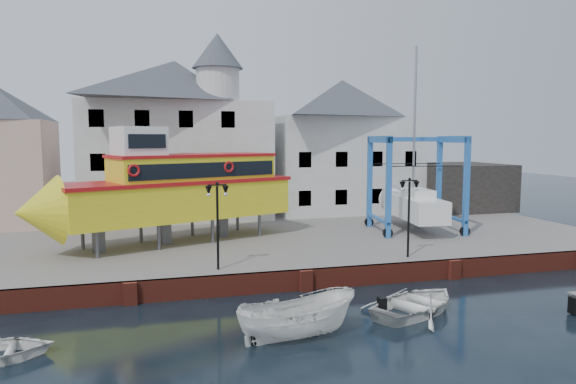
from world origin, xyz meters
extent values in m
plane|color=black|center=(0.00, 0.00, 0.00)|extent=(140.00, 140.00, 0.00)
cube|color=slate|center=(0.00, 11.00, 0.50)|extent=(44.00, 22.00, 1.00)
cube|color=maroon|center=(0.00, 0.12, 0.50)|extent=(44.00, 0.25, 1.00)
cube|color=maroon|center=(-8.00, -0.05, 0.50)|extent=(0.60, 0.36, 1.00)
cube|color=maroon|center=(0.00, -0.05, 0.50)|extent=(0.60, 0.36, 1.00)
cube|color=maroon|center=(8.00, -0.05, 0.50)|extent=(0.60, 0.36, 1.00)
cube|color=beige|center=(-5.00, 18.50, 5.50)|extent=(14.00, 8.00, 9.00)
pyramid|color=#383B41|center=(-5.00, 18.50, 11.60)|extent=(14.00, 8.00, 3.20)
cube|color=black|center=(-10.50, 14.54, 2.60)|extent=(1.00, 0.08, 1.20)
cube|color=black|center=(-7.50, 14.54, 2.60)|extent=(1.00, 0.08, 1.20)
cube|color=black|center=(-4.50, 14.54, 2.60)|extent=(1.00, 0.08, 1.20)
cube|color=black|center=(-1.50, 14.54, 2.60)|extent=(1.00, 0.08, 1.20)
cube|color=black|center=(-10.50, 14.54, 5.60)|extent=(1.00, 0.08, 1.20)
cube|color=black|center=(-7.50, 14.54, 5.60)|extent=(1.00, 0.08, 1.20)
cube|color=black|center=(-4.50, 14.54, 5.60)|extent=(1.00, 0.08, 1.20)
cube|color=black|center=(-1.50, 14.54, 5.60)|extent=(1.00, 0.08, 1.20)
cube|color=black|center=(-10.50, 14.54, 8.60)|extent=(1.00, 0.08, 1.20)
cube|color=black|center=(-7.50, 14.54, 8.60)|extent=(1.00, 0.08, 1.20)
cube|color=black|center=(-4.50, 14.54, 8.60)|extent=(1.00, 0.08, 1.20)
cube|color=black|center=(-1.50, 14.54, 8.60)|extent=(1.00, 0.08, 1.20)
cylinder|color=beige|center=(-2.00, 16.10, 11.20)|extent=(3.20, 3.20, 2.40)
cone|color=#383B41|center=(-2.00, 16.10, 13.70)|extent=(3.80, 3.80, 2.60)
cube|color=beige|center=(9.00, 19.00, 5.00)|extent=(12.00, 8.00, 8.00)
pyramid|color=#383B41|center=(9.00, 19.00, 10.60)|extent=(12.00, 8.00, 3.20)
cube|color=black|center=(4.50, 15.04, 2.60)|extent=(1.00, 0.08, 1.20)
cube|color=black|center=(7.50, 15.04, 2.60)|extent=(1.00, 0.08, 1.20)
cube|color=black|center=(10.50, 15.04, 2.60)|extent=(1.00, 0.08, 1.20)
cube|color=black|center=(13.50, 15.04, 2.60)|extent=(1.00, 0.08, 1.20)
cube|color=black|center=(4.50, 15.04, 5.60)|extent=(1.00, 0.08, 1.20)
cube|color=black|center=(7.50, 15.04, 5.60)|extent=(1.00, 0.08, 1.20)
cube|color=black|center=(10.50, 15.04, 5.60)|extent=(1.00, 0.08, 1.20)
cube|color=black|center=(13.50, 15.04, 5.60)|extent=(1.00, 0.08, 1.20)
cube|color=black|center=(19.00, 17.00, 3.00)|extent=(8.00, 7.00, 4.00)
cylinder|color=black|center=(-4.00, 1.20, 3.00)|extent=(0.12, 0.12, 4.00)
cube|color=black|center=(-4.00, 1.20, 5.05)|extent=(0.90, 0.06, 0.06)
sphere|color=black|center=(-4.00, 1.20, 5.12)|extent=(0.16, 0.16, 0.16)
cone|color=black|center=(-4.40, 1.20, 4.78)|extent=(0.32, 0.32, 0.45)
sphere|color=white|center=(-4.40, 1.20, 4.60)|extent=(0.18, 0.18, 0.18)
cone|color=black|center=(-3.60, 1.20, 4.78)|extent=(0.32, 0.32, 0.45)
sphere|color=white|center=(-3.60, 1.20, 4.60)|extent=(0.18, 0.18, 0.18)
cylinder|color=black|center=(6.00, 1.20, 3.00)|extent=(0.12, 0.12, 4.00)
cube|color=black|center=(6.00, 1.20, 5.05)|extent=(0.90, 0.06, 0.06)
sphere|color=black|center=(6.00, 1.20, 5.12)|extent=(0.16, 0.16, 0.16)
cone|color=black|center=(5.60, 1.20, 4.78)|extent=(0.32, 0.32, 0.45)
sphere|color=white|center=(5.60, 1.20, 4.60)|extent=(0.18, 0.18, 0.18)
cone|color=black|center=(6.40, 1.20, 4.78)|extent=(0.32, 0.32, 0.45)
sphere|color=white|center=(6.40, 1.20, 4.60)|extent=(0.18, 0.18, 0.18)
cylinder|color=#59595E|center=(-9.80, 5.12, 1.73)|extent=(0.26, 0.26, 1.45)
cylinder|color=#59595E|center=(-10.81, 7.64, 1.73)|extent=(0.26, 0.26, 1.45)
cylinder|color=#59595E|center=(-6.66, 6.38, 1.73)|extent=(0.26, 0.26, 1.45)
cylinder|color=#59595E|center=(-7.67, 8.89, 1.73)|extent=(0.26, 0.26, 1.45)
cylinder|color=#59595E|center=(-3.52, 7.64, 1.73)|extent=(0.26, 0.26, 1.45)
cylinder|color=#59595E|center=(-4.53, 10.15, 1.73)|extent=(0.26, 0.26, 1.45)
cylinder|color=#59595E|center=(-0.38, 8.90, 1.73)|extent=(0.26, 0.26, 1.45)
cylinder|color=#59595E|center=(-1.39, 11.41, 1.73)|extent=(0.26, 0.26, 1.45)
cube|color=#59595E|center=(-9.86, 6.56, 1.73)|extent=(0.72, 0.66, 1.45)
cube|color=#59595E|center=(-6.27, 8.00, 1.73)|extent=(0.72, 0.66, 1.45)
cube|color=#59595E|center=(-2.68, 9.43, 1.73)|extent=(0.72, 0.66, 1.45)
cube|color=yellow|center=(-5.37, 8.36, 3.51)|extent=(13.93, 8.44, 2.13)
cone|color=yellow|center=(-12.64, 5.44, 3.51)|extent=(3.34, 4.20, 3.67)
cube|color=#B21315|center=(-5.37, 8.36, 4.67)|extent=(14.26, 8.69, 0.21)
cube|color=yellow|center=(-4.47, 8.72, 5.35)|extent=(10.20, 6.65, 1.55)
cube|color=black|center=(-3.85, 7.16, 5.40)|extent=(8.64, 3.51, 0.87)
cube|color=black|center=(-5.09, 10.27, 5.40)|extent=(8.64, 3.51, 0.87)
cube|color=#B21315|center=(-4.47, 8.72, 6.21)|extent=(10.41, 6.81, 0.17)
cube|color=white|center=(-7.61, 7.46, 7.00)|extent=(3.27, 3.27, 1.76)
cube|color=black|center=(-7.14, 6.26, 7.08)|extent=(1.98, 0.84, 0.77)
torus|color=#B21315|center=(-7.87, 5.50, 5.54)|extent=(0.68, 0.38, 0.68)
torus|color=#B21315|center=(-2.49, 7.65, 5.54)|extent=(0.68, 0.38, 0.68)
cube|color=blue|center=(7.30, 6.26, 4.16)|extent=(0.36, 0.36, 6.33)
cylinder|color=black|center=(7.30, 6.26, 1.32)|extent=(0.66, 0.31, 0.63)
cube|color=blue|center=(7.86, 10.42, 4.16)|extent=(0.36, 0.36, 6.33)
cylinder|color=black|center=(7.86, 10.42, 1.32)|extent=(0.66, 0.31, 0.63)
cube|color=blue|center=(12.36, 5.57, 4.16)|extent=(0.36, 0.36, 6.33)
cylinder|color=black|center=(12.36, 5.57, 1.32)|extent=(0.66, 0.31, 0.63)
cube|color=blue|center=(12.92, 9.74, 4.16)|extent=(0.36, 0.36, 6.33)
cylinder|color=black|center=(12.92, 9.74, 1.32)|extent=(0.66, 0.31, 0.63)
cube|color=blue|center=(7.58, 8.34, 7.17)|extent=(0.92, 4.52, 0.44)
cube|color=blue|center=(7.58, 8.34, 1.90)|extent=(0.83, 4.51, 0.19)
cube|color=blue|center=(12.64, 7.65, 7.17)|extent=(0.92, 4.52, 0.44)
cube|color=blue|center=(12.64, 7.65, 1.90)|extent=(0.83, 4.51, 0.19)
cube|color=blue|center=(10.39, 10.08, 7.17)|extent=(5.42, 1.05, 0.32)
cube|color=white|center=(10.11, 8.00, 2.63)|extent=(2.98, 7.00, 1.45)
cone|color=white|center=(10.65, 11.98, 2.63)|extent=(2.26, 1.71, 2.08)
cube|color=#59595E|center=(10.11, 8.00, 1.59)|extent=(0.43, 1.64, 0.63)
cube|color=white|center=(10.05, 7.55, 3.62)|extent=(1.80, 2.88, 0.54)
cylinder|color=#99999E|center=(10.17, 8.45, 8.32)|extent=(0.18, 0.18, 9.95)
cube|color=black|center=(9.89, 6.38, 5.48)|extent=(4.80, 0.77, 0.05)
cube|color=black|center=(10.33, 9.61, 5.48)|extent=(4.80, 0.77, 0.05)
imported|color=white|center=(-2.00, -5.58, 0.00)|extent=(4.81, 2.33, 1.79)
imported|color=white|center=(3.63, -4.09, 0.00)|extent=(5.92, 5.36, 1.01)
camera|label=1|loc=(-6.95, -22.83, 7.23)|focal=32.00mm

